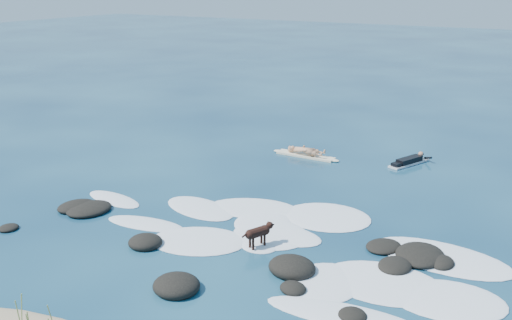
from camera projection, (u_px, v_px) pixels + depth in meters
The scene contains 6 objects.
ground at pixel (245, 232), 17.44m from camera, with size 160.00×160.00×0.00m, color #0A2642.
reef_rocks at pixel (192, 250), 16.05m from camera, with size 14.48×7.58×0.59m.
breaking_foam at pixel (301, 246), 16.53m from camera, with size 14.52×8.01×0.12m.
standing_surfer_rig at pixel (306, 141), 24.55m from camera, with size 3.14×0.62×1.79m.
paddling_surfer_rig at pixel (410, 161), 23.73m from camera, with size 1.44×2.30×0.41m.
dog at pixel (259, 232), 16.29m from camera, with size 0.61×1.10×0.74m.
Camera 1 is at (8.28, -13.61, 7.45)m, focal length 40.00 mm.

